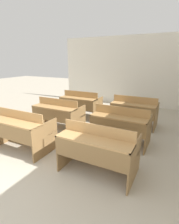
% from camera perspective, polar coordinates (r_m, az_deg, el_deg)
% --- Properties ---
extents(wall_back, '(6.31, 0.06, 2.96)m').
position_cam_1_polar(wall_back, '(8.03, 12.63, 12.85)').
color(wall_back, white).
rests_on(wall_back, ground_plane).
extents(bench_front_left, '(1.32, 0.79, 0.92)m').
position_cam_1_polar(bench_front_left, '(4.22, -21.37, -5.18)').
color(bench_front_left, olive).
rests_on(bench_front_left, ground_plane).
extents(bench_front_right, '(1.32, 0.79, 0.92)m').
position_cam_1_polar(bench_front_right, '(3.15, 2.75, -11.56)').
color(bench_front_right, olive).
rests_on(bench_front_right, ground_plane).
extents(bench_second_left, '(1.32, 0.79, 0.92)m').
position_cam_1_polar(bench_second_left, '(5.11, -10.18, -0.45)').
color(bench_second_left, olive).
rests_on(bench_second_left, ground_plane).
extents(bench_second_right, '(1.32, 0.79, 0.92)m').
position_cam_1_polar(bench_second_right, '(4.28, 10.12, -3.91)').
color(bench_second_right, olive).
rests_on(bench_second_right, ground_plane).
extents(bench_third_left, '(1.32, 0.79, 0.92)m').
position_cam_1_polar(bench_third_left, '(6.17, -2.89, 2.80)').
color(bench_third_left, olive).
rests_on(bench_third_left, ground_plane).
extents(bench_third_right, '(1.32, 0.79, 0.92)m').
position_cam_1_polar(bench_third_right, '(5.51, 14.37, 0.55)').
color(bench_third_right, olive).
rests_on(bench_third_right, ground_plane).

